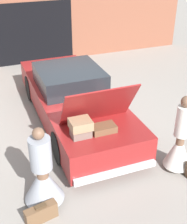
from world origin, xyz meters
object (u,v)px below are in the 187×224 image
person_left (43,177)px  suitcase_beside_left_person (41,213)px  car (73,99)px  person_right (180,144)px

person_left → suitcase_beside_left_person: 0.60m
person_left → car: bearing=165.2°
person_left → suitcase_beside_left_person: (-0.16, -0.43, -0.39)m
car → suitcase_beside_left_person: (-1.53, -2.98, -0.44)m
car → suitcase_beside_left_person: 3.38m
car → suitcase_beside_left_person: car is taller
car → person_left: (-1.37, -2.55, -0.05)m
car → person_left: size_ratio=3.34×
person_left → person_right: person_right is taller
person_right → suitcase_beside_left_person: (-2.91, -0.36, -0.44)m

